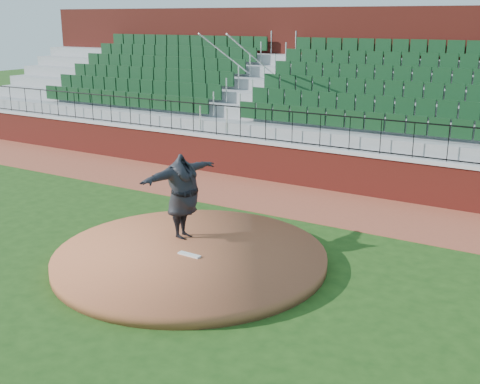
# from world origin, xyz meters

# --- Properties ---
(ground) EXTENTS (90.00, 90.00, 0.00)m
(ground) POSITION_xyz_m (0.00, 0.00, 0.00)
(ground) COLOR #1B3E11
(ground) RESTS_ON ground
(warning_track) EXTENTS (34.00, 3.20, 0.01)m
(warning_track) POSITION_xyz_m (0.00, 5.40, 0.01)
(warning_track) COLOR brown
(warning_track) RESTS_ON ground
(field_wall) EXTENTS (34.00, 0.35, 1.20)m
(field_wall) POSITION_xyz_m (0.00, 7.00, 0.60)
(field_wall) COLOR maroon
(field_wall) RESTS_ON ground
(wall_cap) EXTENTS (34.00, 0.45, 0.10)m
(wall_cap) POSITION_xyz_m (0.00, 7.00, 1.25)
(wall_cap) COLOR #B7B7B7
(wall_cap) RESTS_ON field_wall
(wall_railing) EXTENTS (34.00, 0.05, 1.00)m
(wall_railing) POSITION_xyz_m (0.00, 7.00, 1.80)
(wall_railing) COLOR black
(wall_railing) RESTS_ON wall_cap
(seating_stands) EXTENTS (34.00, 5.10, 4.60)m
(seating_stands) POSITION_xyz_m (0.00, 9.72, 2.30)
(seating_stands) COLOR gray
(seating_stands) RESTS_ON ground
(concourse_wall) EXTENTS (34.00, 0.50, 5.50)m
(concourse_wall) POSITION_xyz_m (0.00, 12.52, 2.75)
(concourse_wall) COLOR maroon
(concourse_wall) RESTS_ON ground
(pitchers_mound) EXTENTS (5.88, 5.88, 0.25)m
(pitchers_mound) POSITION_xyz_m (-0.39, 0.08, 0.12)
(pitchers_mound) COLOR brown
(pitchers_mound) RESTS_ON ground
(pitching_rubber) EXTENTS (0.53, 0.15, 0.04)m
(pitching_rubber) POSITION_xyz_m (-0.29, -0.10, 0.27)
(pitching_rubber) COLOR silver
(pitching_rubber) RESTS_ON pitchers_mound
(pitcher) EXTENTS (0.86, 2.46, 1.96)m
(pitcher) POSITION_xyz_m (-1.04, 0.73, 1.23)
(pitcher) COLOR black
(pitcher) RESTS_ON pitchers_mound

